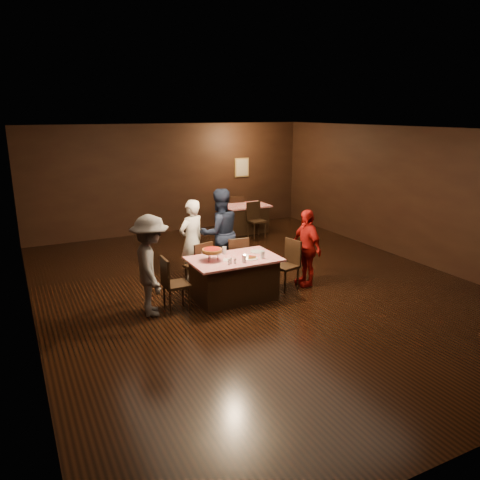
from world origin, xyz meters
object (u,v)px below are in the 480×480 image
object	(u,v)px
chair_back_far	(236,211)
glass_front_right	(263,255)
main_table	(234,278)
diner_navy_hoodie	(220,233)
back_table	(245,218)
plate_empty	(257,252)
chair_far_right	(235,259)
chair_back_near	(257,220)
pizza_stand	(212,251)
chair_end_left	(176,283)
glass_back	(224,250)
chair_end_right	(286,265)
glass_front_left	(244,259)
diner_grey_knit	(151,266)
diner_white_jacket	(192,241)
diner_red_shirt	(306,248)
chair_far_left	(198,265)

from	to	relation	value
chair_back_far	glass_front_right	world-z (taller)	chair_back_far
main_table	diner_navy_hoodie	bearing A→B (deg)	77.05
back_table	chair_back_far	world-z (taller)	chair_back_far
plate_empty	chair_far_right	bearing A→B (deg)	104.04
chair_back_near	pizza_stand	bearing A→B (deg)	-130.31
chair_end_left	chair_back_near	world-z (taller)	same
diner_navy_hoodie	back_table	bearing A→B (deg)	-125.49
plate_empty	glass_back	distance (m)	0.62
chair_end_right	chair_back_near	world-z (taller)	same
chair_back_near	plate_empty	bearing A→B (deg)	-120.39
glass_front_left	back_table	bearing A→B (deg)	62.52
glass_back	diner_grey_knit	bearing A→B (deg)	-169.12
diner_grey_knit	plate_empty	size ratio (longest dim) A/B	6.82
diner_navy_hoodie	glass_front_left	bearing A→B (deg)	81.07
chair_end_right	chair_back_near	size ratio (longest dim) A/B	1.00
chair_far_right	chair_end_left	distance (m)	1.68
main_table	plate_empty	bearing A→B (deg)	15.26
plate_empty	glass_front_right	bearing A→B (deg)	-104.04
chair_back_near	pizza_stand	size ratio (longest dim) A/B	2.50
chair_back_far	diner_navy_hoodie	world-z (taller)	diner_navy_hoodie
chair_back_near	glass_front_right	world-z (taller)	chair_back_near
chair_far_right	glass_back	world-z (taller)	chair_far_right
chair_far_right	diner_grey_knit	world-z (taller)	diner_grey_knit
glass_front_left	glass_back	world-z (taller)	same
back_table	glass_front_left	world-z (taller)	glass_front_left
chair_far_right	pizza_stand	xyz separation A→B (m)	(-0.80, -0.70, 0.48)
diner_white_jacket	pizza_stand	bearing A→B (deg)	65.08
chair_far_right	chair_end_left	size ratio (longest dim) A/B	1.00
chair_far_right	plate_empty	bearing A→B (deg)	110.74
chair_back_far	main_table	bearing A→B (deg)	74.30
glass_front_left	chair_far_right	bearing A→B (deg)	71.57
diner_grey_knit	glass_back	size ratio (longest dim) A/B	12.17
chair_end_left	chair_back_far	bearing A→B (deg)	-35.41
diner_grey_knit	glass_front_right	xyz separation A→B (m)	(1.97, -0.27, -0.01)
diner_red_shirt	main_table	bearing A→B (deg)	-88.66
diner_navy_hoodie	glass_front_left	distance (m)	1.58
chair_far_right	glass_back	xyz separation A→B (m)	(-0.45, -0.45, 0.37)
back_table	chair_end_right	size ratio (longest dim) A/B	1.37
chair_back_near	diner_grey_knit	world-z (taller)	diner_grey_knit
chair_back_near	chair_end_right	bearing A→B (deg)	-112.10
back_table	chair_far_left	distance (m)	4.55
chair_end_right	diner_grey_knit	distance (m)	2.65
chair_end_left	chair_back_far	world-z (taller)	same
diner_red_shirt	pizza_stand	distance (m)	1.99
chair_back_far	plate_empty	xyz separation A→B (m)	(-1.90, -4.76, 0.30)
diner_white_jacket	diner_navy_hoodie	size ratio (longest dim) A/B	0.91
chair_far_right	chair_far_left	bearing A→B (deg)	6.70
main_table	diner_grey_knit	xyz separation A→B (m)	(-1.52, 0.02, 0.47)
chair_far_right	glass_front_left	distance (m)	1.17
chair_back_far	diner_white_jacket	size ratio (longest dim) A/B	0.57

